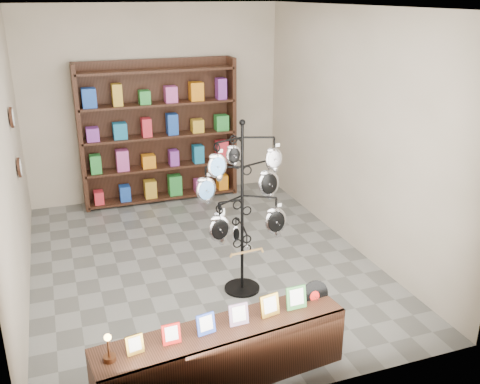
% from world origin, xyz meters
% --- Properties ---
extents(ground, '(5.00, 5.00, 0.00)m').
position_xyz_m(ground, '(0.00, 0.00, 0.00)').
color(ground, slate).
rests_on(ground, ground).
extents(room_envelope, '(5.00, 5.00, 5.00)m').
position_xyz_m(room_envelope, '(0.00, 0.00, 1.85)').
color(room_envelope, beige).
rests_on(room_envelope, ground).
extents(display_tree, '(1.00, 0.82, 1.95)m').
position_xyz_m(display_tree, '(0.26, -0.79, 1.13)').
color(display_tree, black).
rests_on(display_tree, ground).
extents(front_shelf, '(2.20, 0.68, 0.77)m').
position_xyz_m(front_shelf, '(-0.41, -2.16, 0.27)').
color(front_shelf, black).
rests_on(front_shelf, ground).
extents(back_shelving, '(2.42, 0.36, 2.20)m').
position_xyz_m(back_shelving, '(0.00, 2.30, 1.03)').
color(back_shelving, black).
rests_on(back_shelving, ground).
extents(wall_clocks, '(0.03, 0.24, 0.84)m').
position_xyz_m(wall_clocks, '(-1.97, 0.80, 1.50)').
color(wall_clocks, black).
rests_on(wall_clocks, ground).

